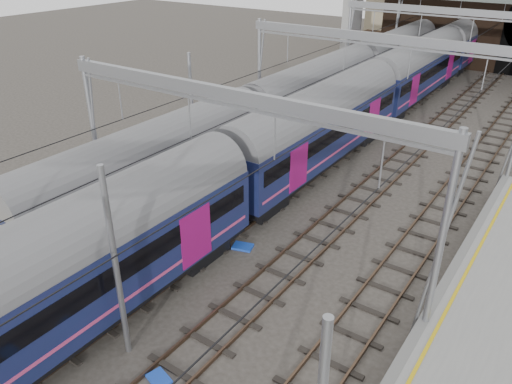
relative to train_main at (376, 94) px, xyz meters
The scene contains 9 objects.
tracks 13.28m from the train_main, 81.16° to the right, with size 14.40×80.00×0.22m.
overhead_line 7.75m from the train_main, 72.58° to the right, with size 16.80×80.00×8.00m.
retaining_wall 24.37m from the train_main, 81.96° to the left, with size 28.00×2.75×9.00m.
overbridge 18.83m from the train_main, 83.71° to the left, with size 28.00×3.00×9.25m.
train_main is the anchor object (origin of this frame).
train_second 4.50m from the train_main, 152.81° to the right, with size 2.86×49.59×4.90m.
signal_near_left 26.52m from the train_main, 91.13° to the right, with size 0.36×0.46×4.73m.
equip_cover_b 18.69m from the train_main, 85.41° to the right, with size 0.90×0.63×0.11m, color blue.
equip_cover_c 26.61m from the train_main, 81.79° to the right, with size 0.79×0.56×0.09m, color blue.
Camera 1 is at (10.89, -6.05, 12.70)m, focal length 35.00 mm.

